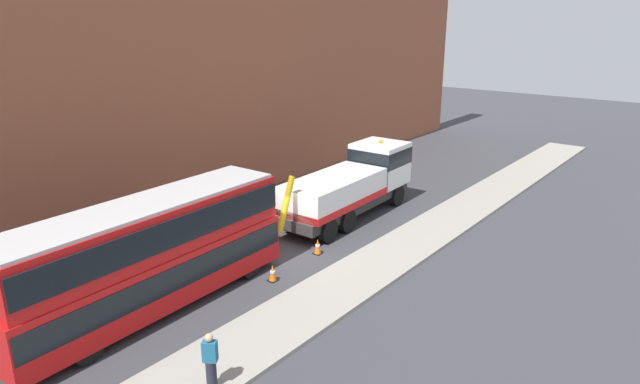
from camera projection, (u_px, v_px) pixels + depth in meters
The scene contains 8 objects.
ground_plane at pixel (280, 252), 24.78m from camera, with size 120.00×120.00×0.00m, color #38383D.
near_kerb at pixel (357, 277), 22.28m from camera, with size 60.00×2.80×0.15m, color gray.
building_facade at pixel (159, 60), 26.90m from camera, with size 60.00×1.50×16.00m.
recovery_tow_truck at pixel (353, 183), 28.87m from camera, with size 10.18×2.94×3.67m.
double_decker_bus at pixel (149, 252), 19.37m from camera, with size 11.11×2.91×4.06m.
pedestrian_onlooker at pixel (211, 361), 15.33m from camera, with size 0.43×0.48×1.71m.
traffic_cone_near_bus at pixel (273, 273), 22.01m from camera, with size 0.36×0.36×0.72m.
traffic_cone_midway at pixel (318, 247), 24.51m from camera, with size 0.36×0.36×0.72m.
Camera 1 is at (-16.75, -15.53, 10.17)m, focal length 30.93 mm.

